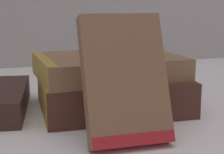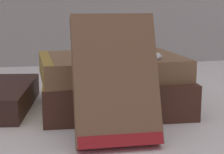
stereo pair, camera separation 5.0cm
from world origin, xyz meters
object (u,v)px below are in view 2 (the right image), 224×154
at_px(pocket_watch, 141,56).
at_px(book_flat_top, 107,66).
at_px(book_flat_bottom, 110,93).
at_px(book_leaning_front, 116,85).

bearing_deg(pocket_watch, book_flat_top, 143.58).
height_order(book_flat_bottom, book_leaning_front, book_leaning_front).
relative_size(book_flat_bottom, book_flat_top, 1.01).
relative_size(book_flat_bottom, book_leaning_front, 1.45).
bearing_deg(pocket_watch, book_flat_bottom, 138.31).
bearing_deg(book_leaning_front, book_flat_top, 84.86).
xyz_separation_m(book_flat_bottom, pocket_watch, (0.03, -0.03, 0.05)).
bearing_deg(pocket_watch, book_leaning_front, -118.68).
distance_m(book_flat_top, pocket_watch, 0.05).
distance_m(book_flat_bottom, pocket_watch, 0.07).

